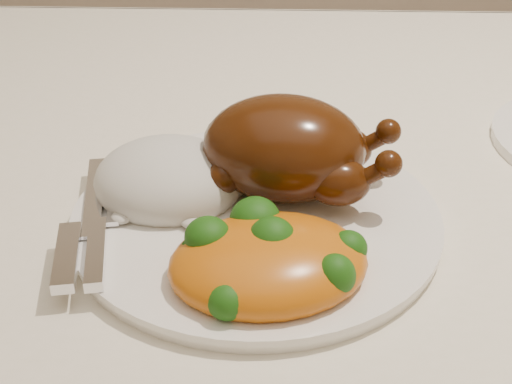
{
  "coord_description": "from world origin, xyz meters",
  "views": [
    {
      "loc": [
        -0.11,
        -0.56,
        1.11
      ],
      "look_at": [
        -0.13,
        -0.07,
        0.8
      ],
      "focal_mm": 50.0,
      "sensor_mm": 36.0,
      "label": 1
    }
  ],
  "objects": [
    {
      "name": "dinner_plate",
      "position": [
        -0.13,
        -0.07,
        0.77
      ],
      "size": [
        0.38,
        0.38,
        0.01
      ],
      "primitive_type": "cylinder",
      "rotation": [
        0.0,
        0.0,
        -0.31
      ],
      "color": "white",
      "rests_on": "tablecloth"
    },
    {
      "name": "mac_and_cheese",
      "position": [
        -0.12,
        -0.15,
        0.79
      ],
      "size": [
        0.17,
        0.14,
        0.06
      ],
      "rotation": [
        0.0,
        0.0,
        0.22
      ],
      "color": "orange",
      "rests_on": "dinner_plate"
    },
    {
      "name": "rice_mound",
      "position": [
        -0.21,
        -0.04,
        0.79
      ],
      "size": [
        0.14,
        0.12,
        0.07
      ],
      "rotation": [
        0.0,
        0.0,
        -0.07
      ],
      "color": "silver",
      "rests_on": "dinner_plate"
    },
    {
      "name": "roast_chicken",
      "position": [
        -0.11,
        -0.04,
        0.82
      ],
      "size": [
        0.17,
        0.12,
        0.09
      ],
      "rotation": [
        0.0,
        0.0,
        -0.12
      ],
      "color": "#441F07",
      "rests_on": "dinner_plate"
    },
    {
      "name": "tablecloth",
      "position": [
        0.0,
        0.0,
        0.74
      ],
      "size": [
        1.73,
        1.03,
        0.18
      ],
      "color": "white",
      "rests_on": "dining_table"
    },
    {
      "name": "dining_table",
      "position": [
        0.0,
        0.0,
        0.67
      ],
      "size": [
        1.6,
        0.9,
        0.76
      ],
      "color": "brown",
      "rests_on": "floor"
    },
    {
      "name": "cutlery",
      "position": [
        -0.26,
        -0.11,
        0.79
      ],
      "size": [
        0.05,
        0.19,
        0.01
      ],
      "rotation": [
        0.0,
        0.0,
        0.18
      ],
      "color": "silver",
      "rests_on": "dinner_plate"
    }
  ]
}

